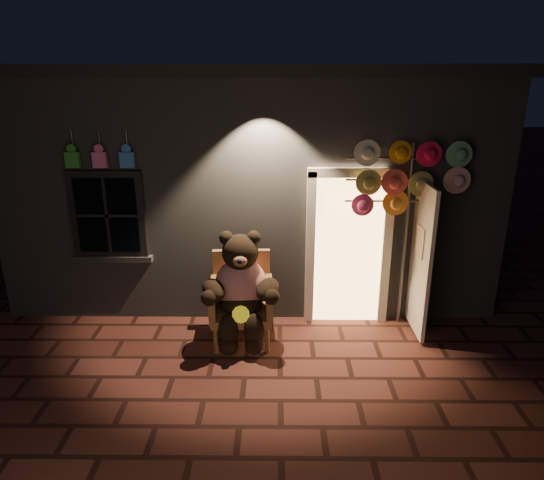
{
  "coord_description": "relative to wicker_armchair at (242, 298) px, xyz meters",
  "views": [
    {
      "loc": [
        0.36,
        -4.81,
        3.3
      ],
      "look_at": [
        0.31,
        1.0,
        1.35
      ],
      "focal_mm": 32.0,
      "sensor_mm": 36.0,
      "label": 1
    }
  ],
  "objects": [
    {
      "name": "hat_rack",
      "position": [
        2.07,
        0.34,
        1.51
      ],
      "size": [
        1.52,
        0.22,
        2.54
      ],
      "color": "#59595E",
      "rests_on": "ground"
    },
    {
      "name": "teddy_bear",
      "position": [
        0.0,
        -0.15,
        0.19
      ],
      "size": [
        1.07,
        0.85,
        1.47
      ],
      "rotation": [
        0.0,
        0.0,
        0.05
      ],
      "color": "red",
      "rests_on": "ground"
    },
    {
      "name": "shop_building",
      "position": [
        0.09,
        3.05,
        1.16
      ],
      "size": [
        7.3,
        5.95,
        3.51
      ],
      "color": "slate",
      "rests_on": "ground"
    },
    {
      "name": "wicker_armchair",
      "position": [
        0.0,
        0.0,
        0.0
      ],
      "size": [
        0.83,
        0.75,
        1.15
      ],
      "rotation": [
        0.0,
        0.0,
        0.05
      ],
      "color": "#A37A3F",
      "rests_on": "ground"
    },
    {
      "name": "ground",
      "position": [
        0.08,
        -0.94,
        -0.58
      ],
      "size": [
        60.0,
        60.0,
        0.0
      ],
      "primitive_type": "plane",
      "color": "brown",
      "rests_on": "ground"
    }
  ]
}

